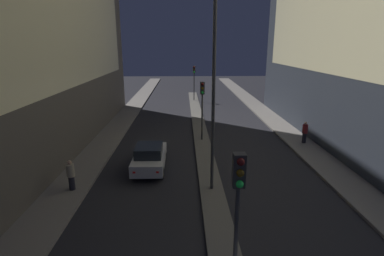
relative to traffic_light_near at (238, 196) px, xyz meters
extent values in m
cube|color=#56544F|center=(0.00, 18.07, -3.29)|extent=(1.19, 39.81, 0.15)
cylinder|color=#383838|center=(0.00, 0.03, -1.48)|extent=(0.12, 0.12, 3.48)
cube|color=#2D2D2D|center=(0.00, 0.03, 0.71)|extent=(0.32, 0.28, 0.90)
sphere|color=#4C0F0F|center=(0.00, -0.15, 1.01)|extent=(0.20, 0.20, 0.20)
sphere|color=#4C380A|center=(0.00, -0.15, 0.71)|extent=(0.20, 0.20, 0.20)
sphere|color=#1EEA4C|center=(0.00, -0.15, 0.41)|extent=(0.20, 0.20, 0.20)
cylinder|color=#383838|center=(0.00, 14.81, -1.48)|extent=(0.12, 0.12, 3.48)
cube|color=#2D2D2D|center=(0.00, 14.81, 0.71)|extent=(0.32, 0.28, 0.90)
sphere|color=#4C0F0F|center=(0.00, 14.63, 1.01)|extent=(0.20, 0.20, 0.20)
sphere|color=#4C380A|center=(0.00, 14.63, 0.71)|extent=(0.20, 0.20, 0.20)
sphere|color=#1EEA4C|center=(0.00, 14.63, 0.41)|extent=(0.20, 0.20, 0.20)
cylinder|color=#383838|center=(0.00, 31.48, -1.48)|extent=(0.12, 0.12, 3.48)
cube|color=#2D2D2D|center=(0.00, 31.48, 0.71)|extent=(0.32, 0.28, 0.90)
sphere|color=#4C0F0F|center=(0.00, 31.30, 1.01)|extent=(0.20, 0.20, 0.20)
sphere|color=#4C380A|center=(0.00, 31.30, 0.71)|extent=(0.20, 0.20, 0.20)
sphere|color=#1EEA4C|center=(0.00, 31.30, 0.41)|extent=(0.20, 0.20, 0.20)
cylinder|color=#383838|center=(0.00, 6.76, 1.39)|extent=(0.16, 0.16, 9.23)
cube|color=#B2B2B7|center=(-3.40, 9.60, -2.71)|extent=(1.75, 4.07, 0.67)
cube|color=black|center=(-3.40, 9.29, -2.08)|extent=(1.49, 1.83, 0.58)
cube|color=red|center=(-4.01, 7.56, -2.67)|extent=(0.14, 0.04, 0.10)
cube|color=red|center=(-2.78, 7.56, -2.67)|extent=(0.14, 0.04, 0.10)
cylinder|color=black|center=(-4.16, 10.86, -3.05)|extent=(0.22, 0.64, 0.64)
cylinder|color=black|center=(-2.63, 10.86, -3.05)|extent=(0.22, 0.64, 0.64)
cylinder|color=black|center=(-4.16, 8.34, -3.05)|extent=(0.22, 0.64, 0.64)
cylinder|color=black|center=(-2.63, 8.34, -3.05)|extent=(0.22, 0.64, 0.64)
cylinder|color=black|center=(-6.98, 6.80, -2.86)|extent=(0.29, 0.29, 0.72)
cylinder|color=gray|center=(-6.98, 6.80, -2.18)|extent=(0.39, 0.39, 0.64)
sphere|color=tan|center=(-6.98, 6.80, -1.76)|extent=(0.21, 0.21, 0.21)
cylinder|color=black|center=(7.48, 13.79, -2.85)|extent=(0.29, 0.29, 0.73)
cylinder|color=maroon|center=(7.48, 13.79, -2.16)|extent=(0.39, 0.39, 0.65)
sphere|color=beige|center=(7.48, 13.79, -1.74)|extent=(0.21, 0.21, 0.21)
camera|label=1|loc=(-1.40, -6.95, 3.79)|focal=28.00mm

